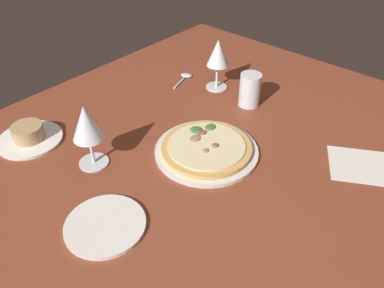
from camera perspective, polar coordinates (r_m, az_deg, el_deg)
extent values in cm
cube|color=brown|center=(101.91, -2.12, -2.30)|extent=(150.00, 110.00, 4.00)
cylinder|color=silver|center=(100.68, 2.15, -1.04)|extent=(26.94, 26.94, 1.00)
cylinder|color=tan|center=(100.00, 2.16, -0.55)|extent=(23.44, 23.44, 1.20)
cylinder|color=beige|center=(99.50, 2.17, -0.19)|extent=(20.05, 20.05, 0.40)
ellipsoid|color=#937556|center=(97.11, 2.01, -0.96)|extent=(1.71, 1.45, 0.48)
ellipsoid|color=#387033|center=(105.29, 2.70, 2.53)|extent=(3.20, 2.52, 0.58)
ellipsoid|color=brown|center=(103.00, 1.05, 1.69)|extent=(1.98, 1.83, 0.65)
ellipsoid|color=#387033|center=(104.02, 0.56, 2.14)|extent=(3.12, 2.99, 0.74)
ellipsoid|color=brown|center=(98.84, 3.42, -0.18)|extent=(1.85, 1.63, 0.58)
ellipsoid|color=#AD4733|center=(103.21, 1.53, 1.74)|extent=(2.46, 1.93, 0.56)
ellipsoid|color=#937556|center=(101.17, 0.45, 0.87)|extent=(3.16, 2.55, 0.44)
cylinder|color=white|center=(113.60, -22.74, 0.64)|extent=(17.22, 17.22, 0.80)
cylinder|color=tan|center=(112.28, -23.03, 1.62)|extent=(8.19, 8.19, 4.03)
cylinder|color=silver|center=(100.66, -14.22, -2.64)|extent=(7.47, 7.47, 0.40)
cylinder|color=silver|center=(98.20, -14.57, -0.86)|extent=(0.80, 0.80, 7.56)
cone|color=silver|center=(93.48, -15.34, 3.06)|extent=(7.57, 7.57, 8.82)
cone|color=maroon|center=(95.07, -15.06, 1.65)|extent=(2.40, 2.40, 3.11)
cylinder|color=silver|center=(129.51, 3.62, 8.39)|extent=(6.93, 6.93, 0.40)
cylinder|color=silver|center=(127.58, 3.69, 9.97)|extent=(0.80, 0.80, 7.69)
cone|color=silver|center=(124.03, 3.84, 13.28)|extent=(6.98, 6.98, 8.47)
cone|color=#5B0F19|center=(124.85, 3.80, 12.47)|extent=(3.40, 3.40, 4.59)
cylinder|color=silver|center=(118.90, 8.64, 7.84)|extent=(6.44, 6.44, 10.15)
cylinder|color=silver|center=(119.86, 8.55, 7.04)|extent=(5.93, 5.93, 6.27)
cylinder|color=silver|center=(84.79, -12.65, -11.58)|extent=(17.17, 17.17, 0.90)
cube|color=silver|center=(106.19, 24.93, -3.08)|extent=(21.71, 24.36, 0.30)
ellipsoid|color=silver|center=(135.81, -0.83, 10.09)|extent=(3.86, 4.65, 1.00)
cylinder|color=silver|center=(132.08, -1.71, 9.15)|extent=(9.33, 3.49, 0.70)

